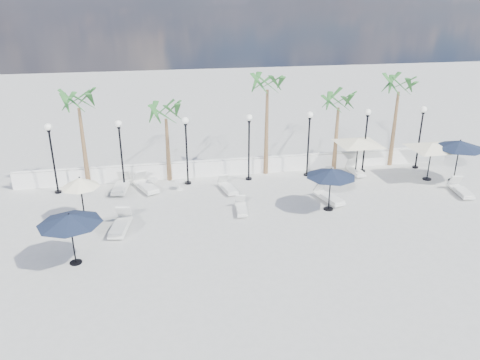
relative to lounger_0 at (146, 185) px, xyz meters
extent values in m
plane|color=#9D9E99|center=(5.83, -6.03, -0.27)|extent=(100.00, 100.00, 0.00)
cube|color=silver|center=(5.83, 1.47, 0.18)|extent=(26.00, 0.30, 0.90)
cube|color=silver|center=(5.83, 1.47, 0.70)|extent=(26.00, 0.12, 0.08)
cylinder|color=black|center=(-4.67, 0.47, -0.22)|extent=(0.36, 0.36, 0.10)
cylinder|color=black|center=(-4.67, 0.47, 1.48)|extent=(0.10, 0.10, 3.50)
cylinder|color=black|center=(-4.67, 0.47, 3.18)|extent=(0.18, 0.18, 0.10)
sphere|color=white|center=(-4.67, 0.47, 3.39)|extent=(0.36, 0.36, 0.36)
cylinder|color=black|center=(-1.17, 0.47, -0.22)|extent=(0.36, 0.36, 0.10)
cylinder|color=black|center=(-1.17, 0.47, 1.48)|extent=(0.10, 0.10, 3.50)
cylinder|color=black|center=(-1.17, 0.47, 3.18)|extent=(0.18, 0.18, 0.10)
sphere|color=white|center=(-1.17, 0.47, 3.39)|extent=(0.36, 0.36, 0.36)
cylinder|color=black|center=(2.33, 0.47, -0.22)|extent=(0.36, 0.36, 0.10)
cylinder|color=black|center=(2.33, 0.47, 1.48)|extent=(0.10, 0.10, 3.50)
cylinder|color=black|center=(2.33, 0.47, 3.18)|extent=(0.18, 0.18, 0.10)
sphere|color=white|center=(2.33, 0.47, 3.39)|extent=(0.36, 0.36, 0.36)
cylinder|color=black|center=(5.83, 0.47, -0.22)|extent=(0.36, 0.36, 0.10)
cylinder|color=black|center=(5.83, 0.47, 1.48)|extent=(0.10, 0.10, 3.50)
cylinder|color=black|center=(5.83, 0.47, 3.18)|extent=(0.18, 0.18, 0.10)
sphere|color=white|center=(5.83, 0.47, 3.39)|extent=(0.36, 0.36, 0.36)
cylinder|color=black|center=(9.33, 0.47, -0.22)|extent=(0.36, 0.36, 0.10)
cylinder|color=black|center=(9.33, 0.47, 1.48)|extent=(0.10, 0.10, 3.50)
cylinder|color=black|center=(9.33, 0.47, 3.18)|extent=(0.18, 0.18, 0.10)
sphere|color=white|center=(9.33, 0.47, 3.39)|extent=(0.36, 0.36, 0.36)
cylinder|color=black|center=(12.83, 0.47, -0.22)|extent=(0.36, 0.36, 0.10)
cylinder|color=black|center=(12.83, 0.47, 1.48)|extent=(0.10, 0.10, 3.50)
cylinder|color=black|center=(12.83, 0.47, 3.18)|extent=(0.18, 0.18, 0.10)
sphere|color=white|center=(12.83, 0.47, 3.39)|extent=(0.36, 0.36, 0.36)
cylinder|color=black|center=(16.33, 0.47, -0.22)|extent=(0.36, 0.36, 0.10)
cylinder|color=black|center=(16.33, 0.47, 1.48)|extent=(0.10, 0.10, 3.50)
cylinder|color=black|center=(16.33, 0.47, 3.18)|extent=(0.18, 0.18, 0.10)
sphere|color=white|center=(16.33, 0.47, 3.39)|extent=(0.36, 0.36, 0.36)
cone|color=brown|center=(-3.17, 1.27, 1.93)|extent=(0.28, 0.28, 4.40)
cone|color=brown|center=(1.33, 1.27, 1.53)|extent=(0.28, 0.28, 3.60)
cone|color=brown|center=(7.03, 1.27, 2.23)|extent=(0.28, 0.28, 5.00)
cone|color=brown|center=(11.33, 1.27, 1.63)|extent=(0.28, 0.28, 3.80)
cone|color=brown|center=(15.03, 1.27, 2.03)|extent=(0.28, 0.28, 4.60)
cube|color=silver|center=(0.01, -0.02, -0.10)|extent=(1.45, 2.19, 0.11)
cube|color=silver|center=(0.12, -0.28, 0.02)|extent=(1.15, 1.55, 0.11)
cube|color=silver|center=(-0.32, 0.76, 0.32)|extent=(0.79, 0.71, 0.65)
cube|color=silver|center=(-1.15, -4.63, -0.10)|extent=(1.03, 2.14, 0.11)
cube|color=silver|center=(-1.20, -4.90, 0.02)|extent=(0.87, 1.48, 0.11)
cube|color=silver|center=(-1.00, -3.81, 0.31)|extent=(0.72, 0.59, 0.64)
cube|color=silver|center=(-1.33, 0.17, -0.10)|extent=(1.01, 2.17, 0.11)
cube|color=silver|center=(-1.38, -0.11, 0.03)|extent=(0.86, 1.49, 0.11)
cube|color=silver|center=(-1.20, 1.00, 0.32)|extent=(0.72, 0.59, 0.65)
cube|color=silver|center=(4.60, -3.73, -0.14)|extent=(0.69, 1.63, 0.09)
cube|color=silver|center=(4.58, -3.94, -0.05)|extent=(0.60, 1.11, 0.09)
cube|color=silver|center=(4.66, -3.09, 0.18)|extent=(0.53, 0.42, 0.50)
cube|color=silver|center=(4.37, -1.01, -0.12)|extent=(0.93, 1.85, 0.10)
cube|color=silver|center=(4.42, -1.24, -0.02)|extent=(0.78, 1.28, 0.10)
cube|color=silver|center=(4.23, -0.31, 0.23)|extent=(0.62, 0.52, 0.55)
cube|color=silver|center=(9.29, -3.29, -0.11)|extent=(1.16, 2.08, 0.11)
cube|color=silver|center=(9.36, -3.55, 0.01)|extent=(0.95, 1.45, 0.11)
cube|color=silver|center=(9.07, -2.52, 0.29)|extent=(0.72, 0.62, 0.62)
cube|color=silver|center=(12.26, 0.17, -0.13)|extent=(0.63, 1.73, 0.09)
cube|color=silver|center=(12.27, -0.06, -0.03)|extent=(0.58, 1.18, 0.09)
cube|color=silver|center=(12.23, 0.87, 0.21)|extent=(0.55, 0.42, 0.54)
cube|color=silver|center=(16.56, -3.74, -0.11)|extent=(0.92, 1.97, 0.10)
cube|color=silver|center=(16.52, -4.00, 0.00)|extent=(0.78, 1.35, 0.10)
cube|color=silver|center=(16.67, -2.99, 0.26)|extent=(0.66, 0.53, 0.59)
cylinder|color=silver|center=(0.41, 0.17, -0.25)|extent=(0.43, 0.43, 0.03)
cylinder|color=silver|center=(0.41, 0.17, -0.01)|extent=(0.06, 0.06, 0.52)
cylinder|color=silver|center=(0.41, 0.17, 0.26)|extent=(0.56, 0.56, 0.03)
cylinder|color=silver|center=(1.81, -0.31, -0.25)|extent=(0.39, 0.39, 0.03)
cylinder|color=silver|center=(1.81, -0.31, -0.03)|extent=(0.06, 0.06, 0.47)
cylinder|color=silver|center=(1.81, -0.31, 0.21)|extent=(0.51, 0.51, 0.03)
cylinder|color=silver|center=(10.60, 0.17, -0.25)|extent=(0.41, 0.41, 0.03)
cylinder|color=silver|center=(10.60, 0.17, -0.02)|extent=(0.06, 0.06, 0.49)
cylinder|color=silver|center=(10.60, 0.17, 0.23)|extent=(0.53, 0.53, 0.03)
cylinder|color=black|center=(-2.77, -7.12, -0.24)|extent=(0.48, 0.48, 0.05)
cylinder|color=black|center=(-2.77, -7.12, 0.79)|extent=(0.06, 0.06, 2.11)
cone|color=black|center=(-2.77, -7.12, 1.69)|extent=(2.50, 2.50, 0.39)
sphere|color=black|center=(-2.77, -7.12, 1.91)|extent=(0.07, 0.07, 0.07)
cylinder|color=black|center=(8.91, -4.23, -0.24)|extent=(0.49, 0.49, 0.05)
cylinder|color=black|center=(8.91, -4.23, 0.78)|extent=(0.06, 0.06, 2.10)
cone|color=black|center=(8.91, -4.23, 1.68)|extent=(2.45, 2.45, 0.39)
sphere|color=black|center=(8.91, -4.23, 1.89)|extent=(0.07, 0.07, 0.07)
cylinder|color=black|center=(17.34, -1.92, -0.24)|extent=(0.55, 0.55, 0.06)
cylinder|color=black|center=(17.34, -1.92, 0.91)|extent=(0.07, 0.07, 2.36)
cone|color=black|center=(17.34, -1.92, 1.92)|extent=(2.76, 2.76, 0.44)
sphere|color=black|center=(17.34, -1.92, 2.16)|extent=(0.08, 0.08, 0.08)
cylinder|color=black|center=(12.26, 0.17, -0.24)|extent=(0.49, 0.49, 0.06)
cylinder|color=black|center=(12.26, 0.17, 0.82)|extent=(0.07, 0.07, 2.18)
pyramid|color=beige|center=(12.26, 0.17, 1.94)|extent=(4.83, 4.83, 0.33)
cylinder|color=black|center=(15.96, -1.44, -0.24)|extent=(0.50, 0.50, 0.06)
cylinder|color=black|center=(15.96, -1.44, 0.82)|extent=(0.07, 0.07, 2.17)
pyramid|color=beige|center=(15.96, -1.44, 1.93)|extent=(4.72, 4.72, 0.34)
cylinder|color=black|center=(-2.87, -3.20, -0.24)|extent=(0.56, 0.56, 0.06)
cylinder|color=black|center=(-2.87, -3.20, 0.78)|extent=(0.07, 0.07, 2.10)
cone|color=beige|center=(-2.87, -3.20, 1.65)|extent=(1.80, 1.80, 0.45)
sphere|color=black|center=(-2.87, -3.20, 1.90)|extent=(0.08, 0.08, 0.08)
camera|label=1|loc=(0.68, -24.13, 9.69)|focal=35.00mm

